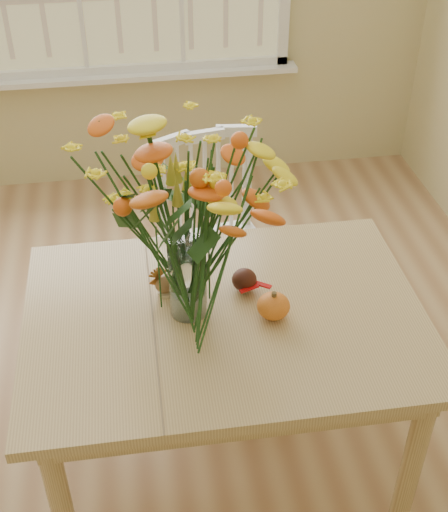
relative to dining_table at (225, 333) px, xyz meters
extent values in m
cube|color=#A4774F|center=(-0.45, -0.06, -0.62)|extent=(4.00, 4.50, 0.01)
cube|color=white|center=(-0.45, 2.12, 0.07)|extent=(2.42, 0.12, 0.03)
cube|color=tan|center=(0.00, 0.00, 0.07)|extent=(1.33, 0.95, 0.04)
cube|color=tan|center=(0.00, 0.00, 0.00)|extent=(1.20, 0.83, 0.10)
cylinder|color=tan|center=(-0.57, -0.38, -0.28)|extent=(0.07, 0.07, 0.67)
cylinder|color=tan|center=(-0.57, 0.39, -0.28)|extent=(0.07, 0.07, 0.67)
cylinder|color=tan|center=(0.57, -0.39, -0.28)|extent=(0.07, 0.07, 0.67)
cylinder|color=tan|center=(0.57, 0.38, -0.28)|extent=(0.07, 0.07, 0.67)
cube|color=white|center=(0.07, 0.65, -0.17)|extent=(0.50, 0.49, 0.05)
cube|color=white|center=(0.04, 0.82, 0.08)|extent=(0.44, 0.12, 0.50)
cylinder|color=white|center=(-0.06, 0.47, -0.40)|extent=(0.04, 0.04, 0.43)
cylinder|color=white|center=(-0.12, 0.78, -0.40)|extent=(0.04, 0.04, 0.43)
cylinder|color=white|center=(0.27, 0.53, -0.40)|extent=(0.04, 0.04, 0.43)
cylinder|color=white|center=(0.21, 0.84, -0.40)|extent=(0.04, 0.04, 0.43)
cylinder|color=white|center=(-0.12, 0.03, 0.23)|extent=(0.12, 0.12, 0.28)
ellipsoid|color=#D06218|center=(0.15, -0.04, 0.13)|extent=(0.11, 0.11, 0.08)
cylinder|color=#CCB78C|center=(-0.18, 0.13, 0.10)|extent=(0.07, 0.07, 0.01)
ellipsoid|color=brown|center=(-0.18, 0.13, 0.13)|extent=(0.10, 0.08, 0.07)
ellipsoid|color=#38160F|center=(0.08, 0.11, 0.13)|extent=(0.09, 0.09, 0.08)
camera|label=1|loc=(-0.26, -1.67, 1.59)|focal=48.00mm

